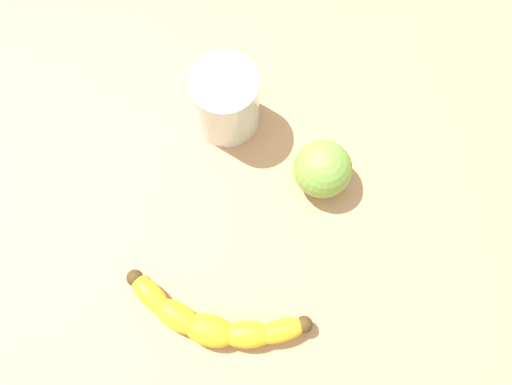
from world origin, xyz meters
The scene contains 4 objects.
wooden_tabletop centered at (0.00, 0.00, 1.50)cm, with size 120.00×120.00×3.00cm, color tan.
banana centered at (2.43, 4.76, 4.74)cm, with size 15.17×16.95×3.48cm.
smoothie_glass centered at (-12.52, -15.53, 7.60)cm, with size 7.90×7.90×9.79cm.
green_apple_fruit centered at (-17.53, -2.68, 6.43)cm, with size 6.86×6.86×6.86cm, color #84B747.
Camera 1 is at (1.30, 11.71, 69.64)cm, focal length 40.63 mm.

